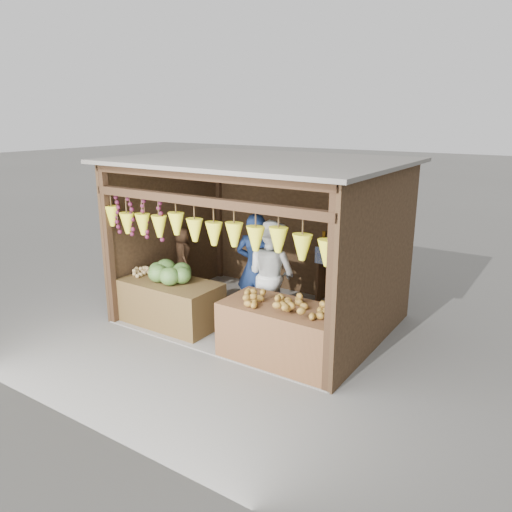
% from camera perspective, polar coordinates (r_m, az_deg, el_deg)
% --- Properties ---
extents(ground, '(80.00, 80.00, 0.00)m').
position_cam_1_polar(ground, '(8.47, 0.45, -7.16)').
color(ground, '#514F49').
rests_on(ground, ground).
extents(stall_structure, '(4.30, 3.30, 2.66)m').
position_cam_1_polar(stall_structure, '(7.95, 0.11, 3.90)').
color(stall_structure, slate).
rests_on(stall_structure, ground).
extents(back_shelf, '(1.25, 0.32, 1.32)m').
position_cam_1_polar(back_shelf, '(8.79, 10.82, -0.53)').
color(back_shelf, '#382314').
rests_on(back_shelf, ground).
extents(counter_left, '(1.63, 0.85, 0.73)m').
position_cam_1_polar(counter_left, '(8.26, -9.70, -5.29)').
color(counter_left, '#453017').
rests_on(counter_left, ground).
extents(counter_right, '(1.70, 0.85, 0.81)m').
position_cam_1_polar(counter_right, '(6.97, 3.05, -8.83)').
color(counter_right, '#52371B').
rests_on(counter_right, ground).
extents(stool, '(0.35, 0.35, 0.32)m').
position_cam_1_polar(stool, '(9.54, -8.23, -3.58)').
color(stool, black).
rests_on(stool, ground).
extents(man_standing, '(0.75, 0.58, 1.81)m').
position_cam_1_polar(man_standing, '(8.13, -0.04, -1.35)').
color(man_standing, '#132247').
rests_on(man_standing, ground).
extents(woman_standing, '(0.97, 0.82, 1.76)m').
position_cam_1_polar(woman_standing, '(7.88, 1.79, -2.13)').
color(woman_standing, white).
rests_on(woman_standing, ground).
extents(vendor_seated, '(0.57, 0.56, 0.99)m').
position_cam_1_polar(vendor_seated, '(9.34, -8.39, 0.22)').
color(vendor_seated, '#4E331F').
rests_on(vendor_seated, stool).
extents(melon_pile, '(1.00, 0.50, 0.32)m').
position_cam_1_polar(melon_pile, '(8.14, -9.95, -1.72)').
color(melon_pile, '#1C5015').
rests_on(melon_pile, counter_left).
extents(tanfruit_pile, '(0.34, 0.40, 0.13)m').
position_cam_1_polar(tanfruit_pile, '(8.56, -13.10, -1.68)').
color(tanfruit_pile, '#9F7849').
rests_on(tanfruit_pile, counter_left).
extents(mango_pile, '(1.40, 0.64, 0.22)m').
position_cam_1_polar(mango_pile, '(6.71, 3.57, -5.06)').
color(mango_pile, '#AF3617').
rests_on(mango_pile, counter_right).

